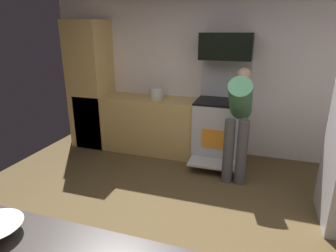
{
  "coord_description": "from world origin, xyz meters",
  "views": [
    {
      "loc": [
        0.87,
        -2.25,
        1.95
      ],
      "look_at": [
        0.03,
        0.3,
        1.05
      ],
      "focal_mm": 30.72,
      "sensor_mm": 36.0,
      "label": 1
    }
  ],
  "objects_px": {
    "oven_range": "(220,128)",
    "microwave": "(226,46)",
    "stock_pot": "(156,93)",
    "person_cook": "(239,115)"
  },
  "relations": [
    {
      "from": "oven_range",
      "to": "person_cook",
      "type": "distance_m",
      "value": 0.69
    },
    {
      "from": "person_cook",
      "to": "stock_pot",
      "type": "height_order",
      "value": "person_cook"
    },
    {
      "from": "oven_range",
      "to": "microwave",
      "type": "bearing_deg",
      "value": 90.0
    },
    {
      "from": "microwave",
      "to": "stock_pot",
      "type": "bearing_deg",
      "value": -175.65
    },
    {
      "from": "person_cook",
      "to": "stock_pot",
      "type": "bearing_deg",
      "value": 159.19
    },
    {
      "from": "oven_range",
      "to": "person_cook",
      "type": "relative_size",
      "value": 1.05
    },
    {
      "from": "person_cook",
      "to": "stock_pot",
      "type": "distance_m",
      "value": 1.44
    },
    {
      "from": "microwave",
      "to": "stock_pot",
      "type": "distance_m",
      "value": 1.29
    },
    {
      "from": "oven_range",
      "to": "microwave",
      "type": "height_order",
      "value": "microwave"
    },
    {
      "from": "stock_pot",
      "to": "person_cook",
      "type": "bearing_deg",
      "value": -20.81
    }
  ]
}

